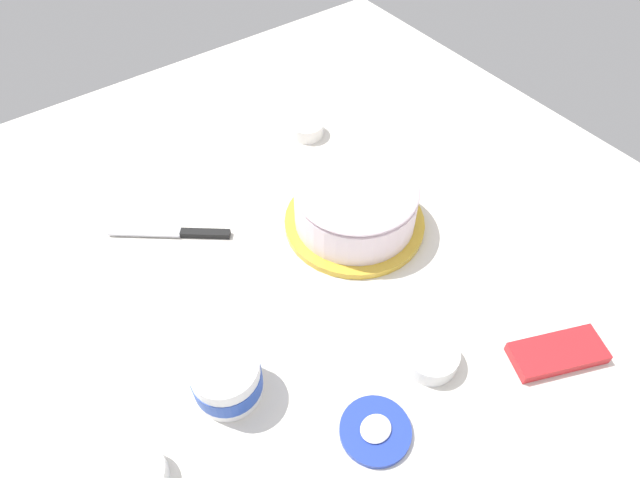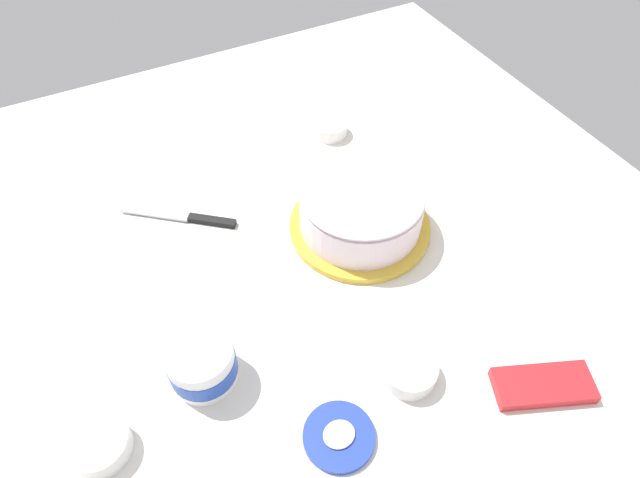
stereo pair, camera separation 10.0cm
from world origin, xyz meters
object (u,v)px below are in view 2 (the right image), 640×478
(sprinkle_bowl_rainbow, at_px, (409,370))
(sprinkle_bowl_orange, at_px, (330,128))
(frosted_cake, at_px, (361,210))
(spreading_knife, at_px, (189,217))
(frosting_tub_lid, at_px, (339,436))
(frosting_tub, at_px, (202,363))
(sprinkle_bowl_pink, at_px, (99,445))
(candy_box_lower, at_px, (543,385))

(sprinkle_bowl_rainbow, xyz_separation_m, sprinkle_bowl_orange, (0.18, 0.59, -0.00))
(frosted_cake, bearing_deg, spreading_knife, 148.76)
(frosting_tub_lid, height_order, sprinkle_bowl_orange, sprinkle_bowl_orange)
(frosting_tub_lid, relative_size, spreading_knife, 0.54)
(sprinkle_bowl_rainbow, bearing_deg, frosted_cake, 73.86)
(frosting_tub, distance_m, frosting_tub_lid, 0.23)
(sprinkle_bowl_orange, bearing_deg, sprinkle_bowl_rainbow, -106.49)
(frosting_tub_lid, height_order, sprinkle_bowl_pink, sprinkle_bowl_pink)
(sprinkle_bowl_pink, xyz_separation_m, candy_box_lower, (0.63, -0.22, -0.01))
(frosted_cake, height_order, spreading_knife, frosted_cake)
(frosting_tub, xyz_separation_m, candy_box_lower, (0.46, -0.26, -0.03))
(sprinkle_bowl_pink, distance_m, sprinkle_bowl_rainbow, 0.47)
(candy_box_lower, bearing_deg, spreading_knife, 144.23)
(frosting_tub, bearing_deg, sprinkle_bowl_pink, -165.76)
(sprinkle_bowl_pink, bearing_deg, spreading_knife, 56.19)
(frosting_tub_lid, distance_m, spreading_knife, 0.52)
(sprinkle_bowl_rainbow, relative_size, sprinkle_bowl_orange, 1.14)
(spreading_knife, bearing_deg, sprinkle_bowl_orange, 16.43)
(frosting_tub, xyz_separation_m, frosting_tub_lid, (0.14, -0.18, -0.03))
(frosted_cake, xyz_separation_m, frosting_tub, (-0.37, -0.16, -0.01))
(frosting_tub, height_order, frosting_tub_lid, frosting_tub)
(frosted_cake, distance_m, frosting_tub_lid, 0.42)
(sprinkle_bowl_rainbow, relative_size, candy_box_lower, 0.58)
(frosting_tub_lid, distance_m, sprinkle_bowl_orange, 0.71)
(sprinkle_bowl_orange, bearing_deg, frosting_tub_lid, -116.91)
(frosting_tub_lid, bearing_deg, candy_box_lower, -13.52)
(spreading_knife, distance_m, sprinkle_bowl_orange, 0.39)
(frosted_cake, xyz_separation_m, sprinkle_bowl_rainbow, (-0.09, -0.31, -0.04))
(frosted_cake, distance_m, candy_box_lower, 0.43)
(frosting_tub_lid, relative_size, sprinkle_bowl_rainbow, 1.20)
(sprinkle_bowl_pink, bearing_deg, candy_box_lower, -19.06)
(candy_box_lower, bearing_deg, frosted_cake, 123.47)
(frosting_tub, distance_m, sprinkle_bowl_orange, 0.64)
(sprinkle_bowl_pink, bearing_deg, sprinkle_bowl_rainbow, -12.81)
(frosting_tub, xyz_separation_m, sprinkle_bowl_rainbow, (0.28, -0.15, -0.02))
(sprinkle_bowl_rainbow, bearing_deg, spreading_knife, 112.60)
(spreading_knife, distance_m, sprinkle_bowl_pink, 0.46)
(frosted_cake, relative_size, sprinkle_bowl_pink, 3.15)
(candy_box_lower, bearing_deg, sprinkle_bowl_orange, 111.92)
(frosted_cake, relative_size, sprinkle_bowl_rainbow, 3.10)
(frosting_tub, bearing_deg, sprinkle_bowl_rainbow, -27.28)
(frosting_tub_lid, xyz_separation_m, candy_box_lower, (0.32, -0.08, 0.00))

